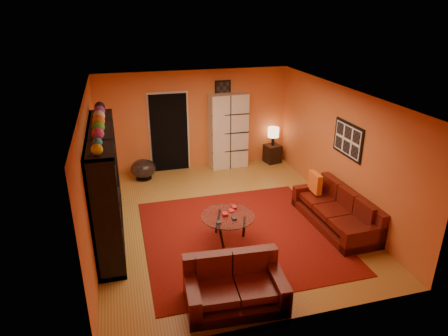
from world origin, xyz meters
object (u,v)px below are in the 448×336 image
object	(u,v)px
entertainment_unit	(106,185)
tv	(109,184)
storage_cabinet	(228,131)
table_lamp	(273,133)
side_table	(272,154)
coffee_table	(228,218)
loveseat	(234,285)
bowl_chair	(143,169)
sofa	(339,212)

from	to	relation	value
entertainment_unit	tv	xyz separation A→B (m)	(0.05, 0.08, -0.04)
storage_cabinet	table_lamp	distance (m)	1.28
side_table	table_lamp	xyz separation A→B (m)	(0.00, 0.00, 0.61)
side_table	entertainment_unit	bearing A→B (deg)	-147.99
coffee_table	side_table	world-z (taller)	coffee_table
tv	table_lamp	xyz separation A→B (m)	(4.35, 2.67, -0.15)
coffee_table	loveseat	bearing A→B (deg)	-102.46
coffee_table	storage_cabinet	distance (m)	3.75
loveseat	coffee_table	distance (m)	1.69
storage_cabinet	bowl_chair	bearing A→B (deg)	-175.95
sofa	bowl_chair	size ratio (longest dim) A/B	3.40
loveseat	side_table	distance (m)	5.81
storage_cabinet	table_lamp	bearing A→B (deg)	-5.59
sofa	coffee_table	bearing A→B (deg)	177.00
tv	storage_cabinet	xyz separation A→B (m)	(3.08, 2.72, -0.02)
tv	storage_cabinet	distance (m)	4.11
coffee_table	bowl_chair	bearing A→B (deg)	111.67
entertainment_unit	sofa	size ratio (longest dim) A/B	1.41
sofa	loveseat	size ratio (longest dim) A/B	1.41
sofa	table_lamp	xyz separation A→B (m)	(-0.01, 3.57, 0.57)
table_lamp	loveseat	bearing A→B (deg)	-117.12
entertainment_unit	bowl_chair	world-z (taller)	entertainment_unit
tv	bowl_chair	world-z (taller)	tv
tv	side_table	world-z (taller)	tv
side_table	coffee_table	bearing A→B (deg)	-122.95
entertainment_unit	table_lamp	bearing A→B (deg)	32.01
coffee_table	storage_cabinet	bearing A→B (deg)	74.18
entertainment_unit	tv	world-z (taller)	entertainment_unit
entertainment_unit	table_lamp	size ratio (longest dim) A/B	5.91
storage_cabinet	table_lamp	world-z (taller)	storage_cabinet
coffee_table	side_table	size ratio (longest dim) A/B	2.00
loveseat	entertainment_unit	bearing A→B (deg)	39.81
tv	loveseat	bearing A→B (deg)	-145.73
entertainment_unit	bowl_chair	size ratio (longest dim) A/B	4.80
sofa	side_table	xyz separation A→B (m)	(-0.01, 3.57, -0.04)
entertainment_unit	bowl_chair	xyz separation A→B (m)	(0.81, 2.50, -0.77)
bowl_chair	table_lamp	bearing A→B (deg)	3.99
coffee_table	storage_cabinet	world-z (taller)	storage_cabinet
storage_cabinet	side_table	size ratio (longest dim) A/B	3.98
loveseat	bowl_chair	world-z (taller)	loveseat
coffee_table	storage_cabinet	xyz separation A→B (m)	(1.01, 3.57, 0.54)
coffee_table	table_lamp	xyz separation A→B (m)	(2.28, 3.52, 0.40)
tv	table_lamp	size ratio (longest dim) A/B	1.99
coffee_table	side_table	xyz separation A→B (m)	(2.28, 3.52, -0.21)
tv	sofa	xyz separation A→B (m)	(4.36, -0.89, -0.72)
coffee_table	bowl_chair	xyz separation A→B (m)	(-1.30, 3.27, -0.18)
coffee_table	table_lamp	world-z (taller)	table_lamp
loveseat	bowl_chair	distance (m)	5.01
tv	coffee_table	size ratio (longest dim) A/B	1.01
loveseat	side_table	world-z (taller)	loveseat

